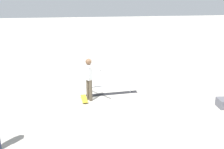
{
  "coord_description": "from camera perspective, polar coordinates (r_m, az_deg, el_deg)",
  "views": [
    {
      "loc": [
        1.76,
        10.01,
        4.25
      ],
      "look_at": [
        0.48,
        -0.01,
        1.0
      ],
      "focal_mm": 44.4,
      "sensor_mm": 36.0,
      "label": 1
    }
  ],
  "objects": [
    {
      "name": "skateboard_main",
      "position": [
        10.82,
        -5.78,
        -4.97
      ],
      "size": [
        0.31,
        0.81,
        0.09
      ],
      "rotation": [
        0.0,
        0.0,
        1.66
      ],
      "color": "yellow",
      "rests_on": "ground_plane"
    },
    {
      "name": "grind_rail",
      "position": [
        11.36,
        -0.32,
        -3.24
      ],
      "size": [
        2.28,
        0.46,
        0.39
      ],
      "rotation": [
        0.0,
        0.0,
        0.1
      ],
      "color": "black",
      "rests_on": "ground_plane"
    },
    {
      "name": "skater_main",
      "position": [
        10.52,
        -4.78,
        -0.41
      ],
      "size": [
        0.86,
        1.12,
        1.66
      ],
      "rotation": [
        0.0,
        0.0,
        2.21
      ],
      "color": "brown",
      "rests_on": "ground_plane"
    },
    {
      "name": "ground_plane",
      "position": [
        11.02,
        2.48,
        -4.88
      ],
      "size": [
        60.0,
        60.0,
        0.0
      ],
      "primitive_type": "plane",
      "color": "#ADA89E"
    }
  ]
}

